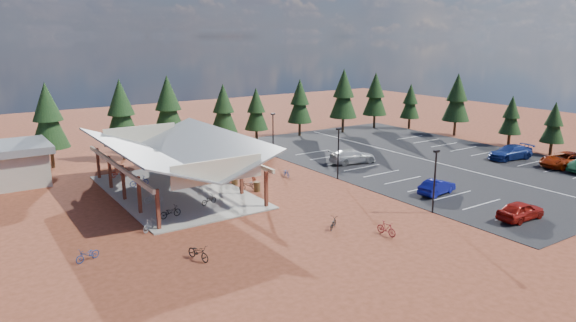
{
  "coord_description": "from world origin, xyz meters",
  "views": [
    {
      "loc": [
        -26.45,
        -35.97,
        13.77
      ],
      "look_at": [
        -0.42,
        2.78,
        2.43
      ],
      "focal_mm": 32.0,
      "sensor_mm": 36.0,
      "label": 1
    }
  ],
  "objects": [
    {
      "name": "lamp_post_0",
      "position": [
        5.0,
        -10.0,
        2.98
      ],
      "size": [
        0.5,
        0.25,
        5.14
      ],
      "color": "black",
      "rests_on": "ground"
    },
    {
      "name": "car_1",
      "position": [
        9.11,
        -6.92,
        0.72
      ],
      "size": [
        4.27,
        2.03,
        1.35
      ],
      "primitive_type": "imported",
      "rotation": [
        0.0,
        0.0,
        1.72
      ],
      "color": "navy",
      "rests_on": "asphalt_lot"
    },
    {
      "name": "bike_1",
      "position": [
        -12.87,
        4.63,
        0.57
      ],
      "size": [
        1.58,
        0.59,
        0.93
      ],
      "primitive_type": "imported",
      "rotation": [
        0.0,
        0.0,
        1.47
      ],
      "color": "#9B9FA3",
      "rests_on": "concrete_pad"
    },
    {
      "name": "bike_5",
      "position": [
        -7.29,
        6.6,
        0.59
      ],
      "size": [
        1.64,
        0.48,
        0.98
      ],
      "primitive_type": "imported",
      "rotation": [
        0.0,
        0.0,
        1.56
      ],
      "color": "gray",
      "rests_on": "concrete_pad"
    },
    {
      "name": "pine_3",
      "position": [
        -4.28,
        22.78,
        5.72
      ],
      "size": [
        4.02,
        4.02,
        9.36
      ],
      "color": "#382314",
      "rests_on": "ground"
    },
    {
      "name": "bike_8",
      "position": [
        -14.37,
        -7.81,
        0.5
      ],
      "size": [
        1.15,
        2.03,
        1.01
      ],
      "primitive_type": "imported",
      "rotation": [
        0.0,
        0.0,
        0.27
      ],
      "color": "black",
      "rests_on": "ground"
    },
    {
      "name": "car_6",
      "position": [
        28.3,
        -8.08,
        0.85
      ],
      "size": [
        6.29,
        3.83,
        1.63
      ],
      "primitive_type": "imported",
      "rotation": [
        0.0,
        0.0,
        -1.77
      ],
      "color": "maroon",
      "rests_on": "asphalt_lot"
    },
    {
      "name": "bike_3",
      "position": [
        -12.97,
        14.63,
        0.57
      ],
      "size": [
        1.61,
        0.74,
        0.93
      ],
      "primitive_type": "imported",
      "rotation": [
        0.0,
        0.0,
        1.78
      ],
      "color": "#9C1B0B",
      "rests_on": "concrete_pad"
    },
    {
      "name": "pine_11",
      "position": [
        33.74,
        2.22,
        3.95
      ],
      "size": [
        2.78,
        2.78,
        6.48
      ],
      "color": "#382314",
      "rests_on": "ground"
    },
    {
      "name": "bike_12",
      "position": [
        -3.88,
        -8.32,
        0.42
      ],
      "size": [
        1.61,
        1.45,
        0.85
      ],
      "primitive_type": "imported",
      "rotation": [
        0.0,
        0.0,
        2.25
      ],
      "color": "black",
      "rests_on": "ground"
    },
    {
      "name": "pine_7",
      "position": [
        21.77,
        21.35,
        5.71
      ],
      "size": [
        4.01,
        4.01,
        9.34
      ],
      "color": "#382314",
      "rests_on": "ground"
    },
    {
      "name": "car_0",
      "position": [
        9.24,
        -14.92,
        0.77
      ],
      "size": [
        4.32,
        1.79,
        1.46
      ],
      "primitive_type": "imported",
      "rotation": [
        0.0,
        0.0,
        1.56
      ],
      "color": "#9C150D",
      "rests_on": "asphalt_lot"
    },
    {
      "name": "bike_10",
      "position": [
        -20.23,
        -4.07,
        0.43
      ],
      "size": [
        1.72,
        1.07,
        0.85
      ],
      "primitive_type": "imported",
      "rotation": [
        0.0,
        0.0,
        5.05
      ],
      "color": "navy",
      "rests_on": "ground"
    },
    {
      "name": "concrete_pad",
      "position": [
        -10.0,
        7.0,
        0.05
      ],
      "size": [
        10.6,
        18.6,
        0.1
      ],
      "primitive_type": "cube",
      "color": "gray",
      "rests_on": "ground"
    },
    {
      "name": "bike_11",
      "position": [
        -1.53,
        -11.43,
        0.51
      ],
      "size": [
        0.62,
        1.72,
        1.02
      ],
      "primitive_type": "imported",
      "rotation": [
        0.0,
        0.0,
        0.08
      ],
      "color": "maroon",
      "rests_on": "ground"
    },
    {
      "name": "pine_10",
      "position": [
        32.95,
        -3.83,
        3.89
      ],
      "size": [
        2.74,
        2.74,
        6.37
      ],
      "color": "#382314",
      "rests_on": "ground"
    },
    {
      "name": "pine_8",
      "position": [
        28.33,
        21.68,
        5.23
      ],
      "size": [
        3.67,
        3.67,
        8.56
      ],
      "color": "#382314",
      "rests_on": "ground"
    },
    {
      "name": "bike_pavilion",
      "position": [
        -10.0,
        7.0,
        3.82
      ],
      "size": [
        11.65,
        19.4,
        4.97
      ],
      "color": "#552718",
      "rests_on": "concrete_pad"
    },
    {
      "name": "bike_14",
      "position": [
        1.33,
        5.65,
        0.4
      ],
      "size": [
        0.85,
        1.6,
        0.8
      ],
      "primitive_type": "imported",
      "rotation": [
        0.0,
        0.0,
        -0.22
      ],
      "color": "navy",
      "rests_on": "ground"
    },
    {
      "name": "trash_bin_0",
      "position": [
        -3.75,
        2.89,
        0.45
      ],
      "size": [
        0.6,
        0.6,
        0.9
      ],
      "primitive_type": "cylinder",
      "color": "#4D381B",
      "rests_on": "ground"
    },
    {
      "name": "lamp_post_1",
      "position": [
        5.0,
        2.0,
        2.98
      ],
      "size": [
        0.5,
        0.25,
        5.14
      ],
      "color": "black",
      "rests_on": "ground"
    },
    {
      "name": "pine_13",
      "position": [
        32.45,
        18.31,
        4.19
      ],
      "size": [
        2.95,
        2.95,
        6.87
      ],
      "color": "#382314",
      "rests_on": "ground"
    },
    {
      "name": "pine_5",
      "position": [
        7.56,
        22.19,
        4.45
      ],
      "size": [
        3.13,
        3.13,
        7.29
      ],
      "color": "#382314",
      "rests_on": "ground"
    },
    {
      "name": "pine_4",
      "position": [
        2.49,
        21.65,
        4.95
      ],
      "size": [
        3.48,
        3.48,
        8.1
      ],
      "color": "#382314",
      "rests_on": "ground"
    },
    {
      "name": "bike_2",
      "position": [
        -12.27,
        10.2,
        0.58
      ],
      "size": [
        1.85,
        0.74,
        0.95
      ],
      "primitive_type": "imported",
      "rotation": [
        0.0,
        0.0,
        1.63
      ],
      "color": "#263297",
      "rests_on": "concrete_pad"
    },
    {
      "name": "bike_16",
      "position": [
        -4.22,
        3.64,
        0.49
      ],
      "size": [
        1.91,
        0.82,
        0.98
      ],
      "primitive_type": "imported",
      "rotation": [
        0.0,
        0.0,
        4.62
      ],
      "color": "black",
      "rests_on": "ground"
    },
    {
      "name": "bike_6",
      "position": [
        -7.01,
        8.64,
        0.56
      ],
      "size": [
        1.86,
        1.07,
        0.92
      ],
      "primitive_type": "imported",
      "rotation": [
        0.0,
        0.0,
        1.85
      ],
      "color": "navy",
      "rests_on": "concrete_pad"
    },
    {
      "name": "ground",
      "position": [
        0.0,
        0.0,
        0.0
      ],
      "size": [
        140.0,
        140.0,
        0.0
      ],
      "primitive_type": "plane",
      "color": "#5E2B18",
      "rests_on": "ground"
    },
    {
      "name": "trash_bin_1",
      "position": [
        -4.4,
        5.99,
        0.45
      ],
      "size": [
        0.6,
        0.6,
        0.9
      ],
      "primitive_type": "cylinder",
      "color": "#4D381B",
      "rests_on": "ground"
    },
    {
      "name": "lamp_post_2",
      "position": [
        5.0,
        14.0,
        2.98
      ],
      "size": [
        0.5,
        0.25,
        5.14
      ],
      "color": "black",
      "rests_on": "ground"
    },
    {
      "name": "bike_4",
      "position": [
        -9.16,
        1.63,
        0.51
      ],
      "size": [
        1.63,
        0.94,
        0.81
      ],
      "primitive_type": "imported",
      "rotation": [
        0.0,
        0.0,
        1.85
      ],
      "color": "black",
      "rests_on": "concrete_pad"
    },
    {
      "name": "pine_6",
      "position": [
        15.07,
        22.87,
        4.92
      ],
      "size": [
        3.46,
        3.46,
        8.06
      ],
      "color": "#382314",
      "rests_on": "ground"
    },
    {
      "name": "car_7",
      "position": [
        26.78,
        -2.56,
        0.85
      ],
      "size": [
        5.86,
        3.14,
        1.61
      ],
      "primitive_type": "imported",
      "rotation": [
        0.0,
        0.0,
        -1.74
      ],
      "color": "navy",
      "rests_on": "asphalt_lot"
    },
    {
      "name": "pine_1",
      "position": [
        -17.61,
        22.59,
        5.62
      ],
      "size": [
        3.95,
        3.95,
        9.2
      ],
      "color": "#382314",
      "rests_on": "ground"
    },
    {
      "name": "bike_0",
      "position": [
        -13.04,
        0.37,
        0.57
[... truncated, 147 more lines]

